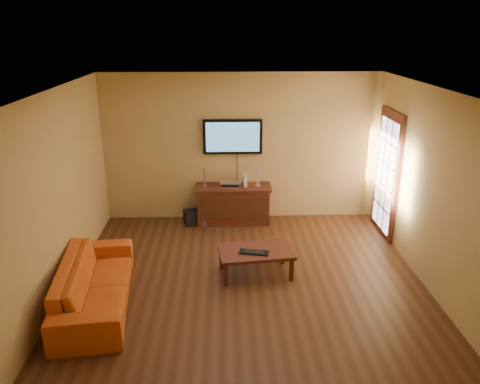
{
  "coord_description": "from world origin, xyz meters",
  "views": [
    {
      "loc": [
        -0.3,
        -5.79,
        3.46
      ],
      "look_at": [
        -0.08,
        0.8,
        1.1
      ],
      "focal_mm": 35.0,
      "sensor_mm": 36.0,
      "label": 1
    }
  ],
  "objects_px": {
    "media_console": "(233,204)",
    "coffee_table": "(256,253)",
    "television": "(233,137)",
    "speaker_right": "(258,178)",
    "sofa": "(94,276)",
    "game_console": "(245,180)",
    "keyboard": "(254,252)",
    "av_receiver": "(231,184)",
    "speaker_left": "(204,178)",
    "bottle": "(205,226)",
    "subwoofer": "(192,217)"
  },
  "relations": [
    {
      "from": "television",
      "to": "av_receiver",
      "type": "distance_m",
      "value": 0.85
    },
    {
      "from": "speaker_left",
      "to": "keyboard",
      "type": "relative_size",
      "value": 0.77
    },
    {
      "from": "coffee_table",
      "to": "speaker_left",
      "type": "xyz_separation_m",
      "value": [
        -0.81,
        2.0,
        0.52
      ]
    },
    {
      "from": "sofa",
      "to": "speaker_right",
      "type": "bearing_deg",
      "value": -47.52
    },
    {
      "from": "speaker_left",
      "to": "game_console",
      "type": "relative_size",
      "value": 1.49
    },
    {
      "from": "television",
      "to": "av_receiver",
      "type": "relative_size",
      "value": 2.93
    },
    {
      "from": "media_console",
      "to": "keyboard",
      "type": "bearing_deg",
      "value": -82.89
    },
    {
      "from": "av_receiver",
      "to": "keyboard",
      "type": "bearing_deg",
      "value": -74.83
    },
    {
      "from": "bottle",
      "to": "keyboard",
      "type": "relative_size",
      "value": 0.43
    },
    {
      "from": "coffee_table",
      "to": "av_receiver",
      "type": "bearing_deg",
      "value": 99.41
    },
    {
      "from": "media_console",
      "to": "sofa",
      "type": "relative_size",
      "value": 0.65
    },
    {
      "from": "media_console",
      "to": "game_console",
      "type": "bearing_deg",
      "value": 5.86
    },
    {
      "from": "keyboard",
      "to": "game_console",
      "type": "bearing_deg",
      "value": 91.13
    },
    {
      "from": "game_console",
      "to": "keyboard",
      "type": "height_order",
      "value": "game_console"
    },
    {
      "from": "media_console",
      "to": "coffee_table",
      "type": "relative_size",
      "value": 1.21
    },
    {
      "from": "media_console",
      "to": "speaker_left",
      "type": "bearing_deg",
      "value": 175.25
    },
    {
      "from": "sofa",
      "to": "coffee_table",
      "type": "bearing_deg",
      "value": -78.45
    },
    {
      "from": "speaker_right",
      "to": "coffee_table",
      "type": "bearing_deg",
      "value": -94.87
    },
    {
      "from": "game_console",
      "to": "subwoofer",
      "type": "height_order",
      "value": "game_console"
    },
    {
      "from": "game_console",
      "to": "keyboard",
      "type": "distance_m",
      "value": 2.1
    },
    {
      "from": "av_receiver",
      "to": "subwoofer",
      "type": "distance_m",
      "value": 0.95
    },
    {
      "from": "coffee_table",
      "to": "bottle",
      "type": "distance_m",
      "value": 1.8
    },
    {
      "from": "speaker_right",
      "to": "av_receiver",
      "type": "relative_size",
      "value": 0.89
    },
    {
      "from": "television",
      "to": "speaker_right",
      "type": "height_order",
      "value": "television"
    },
    {
      "from": "coffee_table",
      "to": "sofa",
      "type": "height_order",
      "value": "sofa"
    },
    {
      "from": "subwoofer",
      "to": "keyboard",
      "type": "relative_size",
      "value": 0.58
    },
    {
      "from": "speaker_left",
      "to": "keyboard",
      "type": "height_order",
      "value": "speaker_left"
    },
    {
      "from": "television",
      "to": "sofa",
      "type": "xyz_separation_m",
      "value": [
        -1.85,
        -2.89,
        -1.15
      ]
    },
    {
      "from": "television",
      "to": "coffee_table",
      "type": "xyz_separation_m",
      "value": [
        0.28,
        -2.18,
        -1.23
      ]
    },
    {
      "from": "television",
      "to": "media_console",
      "type": "bearing_deg",
      "value": -90.0
    },
    {
      "from": "speaker_right",
      "to": "game_console",
      "type": "distance_m",
      "value": 0.24
    },
    {
      "from": "subwoofer",
      "to": "keyboard",
      "type": "height_order",
      "value": "keyboard"
    },
    {
      "from": "coffee_table",
      "to": "game_console",
      "type": "relative_size",
      "value": 4.95
    },
    {
      "from": "speaker_left",
      "to": "keyboard",
      "type": "bearing_deg",
      "value": -69.56
    },
    {
      "from": "game_console",
      "to": "subwoofer",
      "type": "distance_m",
      "value": 1.2
    },
    {
      "from": "av_receiver",
      "to": "speaker_left",
      "type": "bearing_deg",
      "value": -175.78
    },
    {
      "from": "coffee_table",
      "to": "bottle",
      "type": "relative_size",
      "value": 5.9
    },
    {
      "from": "bottle",
      "to": "keyboard",
      "type": "xyz_separation_m",
      "value": [
        0.78,
        -1.67,
        0.31
      ]
    },
    {
      "from": "av_receiver",
      "to": "game_console",
      "type": "distance_m",
      "value": 0.27
    },
    {
      "from": "av_receiver",
      "to": "subwoofer",
      "type": "relative_size",
      "value": 1.42
    },
    {
      "from": "coffee_table",
      "to": "speaker_left",
      "type": "bearing_deg",
      "value": 111.97
    },
    {
      "from": "sofa",
      "to": "game_console",
      "type": "height_order",
      "value": "game_console"
    },
    {
      "from": "media_console",
      "to": "speaker_right",
      "type": "xyz_separation_m",
      "value": [
        0.45,
        0.02,
        0.49
      ]
    },
    {
      "from": "media_console",
      "to": "keyboard",
      "type": "distance_m",
      "value": 2.06
    },
    {
      "from": "sofa",
      "to": "bottle",
      "type": "xyz_separation_m",
      "value": [
        1.33,
        2.3,
        -0.33
      ]
    },
    {
      "from": "media_console",
      "to": "coffee_table",
      "type": "bearing_deg",
      "value": -81.73
    },
    {
      "from": "sofa",
      "to": "subwoofer",
      "type": "distance_m",
      "value": 2.84
    },
    {
      "from": "television",
      "to": "speaker_left",
      "type": "xyz_separation_m",
      "value": [
        -0.52,
        -0.18,
        -0.71
      ]
    },
    {
      "from": "subwoofer",
      "to": "game_console",
      "type": "bearing_deg",
      "value": -12.88
    },
    {
      "from": "media_console",
      "to": "television",
      "type": "distance_m",
      "value": 1.24
    }
  ]
}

